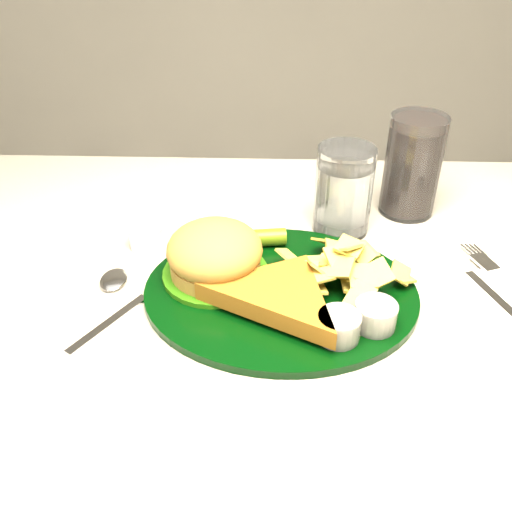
% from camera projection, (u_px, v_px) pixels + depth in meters
% --- Properties ---
extents(table, '(1.20, 0.80, 0.75)m').
position_uv_depth(table, '(266.00, 463.00, 0.97)').
color(table, '#B0AA9F').
rests_on(table, ground).
extents(dinner_plate, '(0.36, 0.31, 0.08)m').
position_uv_depth(dinner_plate, '(281.00, 271.00, 0.72)').
color(dinner_plate, black).
rests_on(dinner_plate, table).
extents(water_glass, '(0.10, 0.10, 0.13)m').
position_uv_depth(water_glass, '(344.00, 190.00, 0.84)').
color(water_glass, silver).
rests_on(water_glass, table).
extents(cola_glass, '(0.11, 0.11, 0.16)m').
position_uv_depth(cola_glass, '(412.00, 166.00, 0.88)').
color(cola_glass, black).
rests_on(cola_glass, table).
extents(fork_napkin, '(0.19, 0.21, 0.01)m').
position_uv_depth(fork_napkin, '(498.00, 298.00, 0.73)').
color(fork_napkin, white).
rests_on(fork_napkin, table).
extents(spoon, '(0.13, 0.17, 0.01)m').
position_uv_depth(spoon, '(108.00, 322.00, 0.69)').
color(spoon, silver).
rests_on(spoon, table).
extents(ramekin, '(0.06, 0.06, 0.03)m').
position_uv_depth(ramekin, '(146.00, 237.00, 0.83)').
color(ramekin, silver).
rests_on(ramekin, table).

